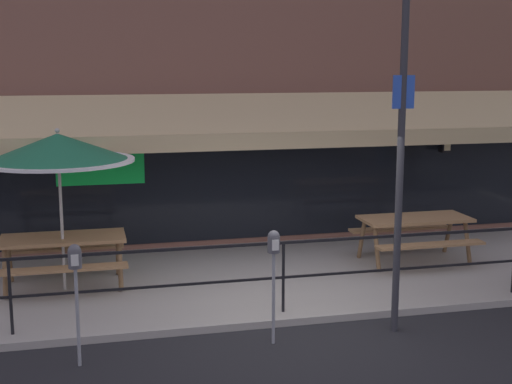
% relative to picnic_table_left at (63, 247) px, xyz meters
% --- Properties ---
extents(ground_plane, '(120.00, 120.00, 0.00)m').
position_rel_picnic_table_left_xyz_m(ground_plane, '(2.86, -2.09, -0.71)').
color(ground_plane, black).
extents(patio_deck, '(15.00, 4.00, 0.10)m').
position_rel_picnic_table_left_xyz_m(patio_deck, '(2.86, -0.09, -0.66)').
color(patio_deck, '#9E998E').
rests_on(patio_deck, ground).
extents(restaurant_building, '(15.00, 1.60, 8.55)m').
position_rel_picnic_table_left_xyz_m(restaurant_building, '(2.86, 2.14, 3.53)').
color(restaurant_building, brown).
rests_on(restaurant_building, ground).
extents(patio_railing, '(13.84, 0.04, 0.97)m').
position_rel_picnic_table_left_xyz_m(patio_railing, '(2.86, -1.79, 0.09)').
color(patio_railing, black).
rests_on(patio_railing, patio_deck).
extents(picnic_table_left, '(1.80, 1.42, 0.76)m').
position_rel_picnic_table_left_xyz_m(picnic_table_left, '(0.00, 0.00, 0.00)').
color(picnic_table_left, '#997047').
rests_on(picnic_table_left, patio_deck).
extents(picnic_table_centre, '(1.80, 1.42, 0.76)m').
position_rel_picnic_table_left_xyz_m(picnic_table_centre, '(5.63, 0.02, 0.00)').
color(picnic_table_centre, '#997047').
rests_on(picnic_table_centre, patio_deck).
extents(patio_umbrella_left, '(2.14, 2.14, 2.38)m').
position_rel_picnic_table_left_xyz_m(patio_umbrella_left, '(-0.00, -0.13, 1.47)').
color(patio_umbrella_left, '#B7B2A8').
rests_on(patio_umbrella_left, patio_deck).
extents(parking_meter_near, '(0.15, 0.16, 1.42)m').
position_rel_picnic_table_left_xyz_m(parking_meter_near, '(0.21, -2.70, 0.44)').
color(parking_meter_near, gray).
rests_on(parking_meter_near, ground).
extents(parking_meter_far, '(0.15, 0.16, 1.42)m').
position_rel_picnic_table_left_xyz_m(parking_meter_far, '(2.52, -2.58, 0.44)').
color(parking_meter_far, gray).
rests_on(parking_meter_far, ground).
extents(street_sign_pole, '(0.28, 0.09, 4.22)m').
position_rel_picnic_table_left_xyz_m(street_sign_pole, '(4.13, -2.54, 1.46)').
color(street_sign_pole, '#2D2D33').
rests_on(street_sign_pole, ground).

